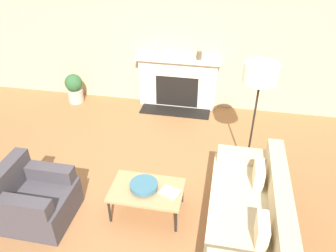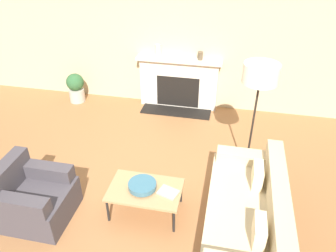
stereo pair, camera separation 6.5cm
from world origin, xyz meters
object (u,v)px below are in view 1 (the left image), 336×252
at_px(mantel_vase_center_left, 199,56).
at_px(bowl, 144,186).
at_px(armchair_near, 34,199).
at_px(fireplace, 178,84).
at_px(coffee_table, 147,191).
at_px(couch, 250,216).
at_px(mantel_vase_left, 157,51).
at_px(book, 170,192).
at_px(floor_lamp, 260,80).
at_px(potted_plant, 74,88).

bearing_deg(mantel_vase_center_left, bowl, -96.54).
distance_m(armchair_near, mantel_vase_center_left, 3.80).
xyz_separation_m(fireplace, coffee_table, (0.10, -2.94, -0.14)).
xyz_separation_m(armchair_near, mantel_vase_center_left, (1.68, 3.32, 0.80)).
distance_m(couch, bowl, 1.34).
bearing_deg(mantel_vase_left, book, -74.59).
distance_m(bowl, mantel_vase_left, 3.07).
xyz_separation_m(armchair_near, bowl, (1.34, 0.37, 0.14)).
bearing_deg(mantel_vase_center_left, mantel_vase_left, 180.00).
height_order(coffee_table, floor_lamp, floor_lamp).
xyz_separation_m(coffee_table, potted_plant, (-2.23, 2.70, -0.04)).
height_order(couch, mantel_vase_left, mantel_vase_left).
bearing_deg(armchair_near, fireplace, -21.19).
distance_m(couch, book, 1.00).
height_order(floor_lamp, mantel_vase_left, floor_lamp).
height_order(couch, book, couch).
height_order(armchair_near, mantel_vase_center_left, mantel_vase_center_left).
bearing_deg(couch, fireplace, -155.47).
distance_m(mantel_vase_left, mantel_vase_center_left, 0.82).
relative_size(couch, armchair_near, 2.33).
bearing_deg(book, fireplace, 116.30).
relative_size(armchair_near, floor_lamp, 0.48).
xyz_separation_m(mantel_vase_left, potted_plant, (-1.72, -0.25, -0.83)).
relative_size(book, floor_lamp, 0.16).
distance_m(bowl, floor_lamp, 2.02).
height_order(book, mantel_vase_center_left, mantel_vase_center_left).
relative_size(floor_lamp, mantel_vase_center_left, 11.17).
xyz_separation_m(book, mantel_vase_left, (-0.82, 2.96, 0.75)).
relative_size(couch, mantel_vase_left, 8.22).
bearing_deg(couch, mantel_vase_center_left, -162.11).
xyz_separation_m(couch, floor_lamp, (-0.01, 1.19, 1.24)).
bearing_deg(coffee_table, couch, -5.09).
height_order(mantel_vase_center_left, potted_plant, mantel_vase_center_left).
bearing_deg(potted_plant, book, -46.94).
distance_m(floor_lamp, potted_plant, 4.06).
xyz_separation_m(armchair_near, floor_lamp, (2.66, 1.44, 1.23)).
height_order(book, mantel_vase_left, mantel_vase_left).
xyz_separation_m(coffee_table, floor_lamp, (1.28, 1.07, 1.18)).
bearing_deg(floor_lamp, mantel_vase_left, 133.75).
bearing_deg(fireplace, armchair_near, -111.19).
bearing_deg(couch, book, -96.04).
height_order(couch, mantel_vase_center_left, mantel_vase_center_left).
xyz_separation_m(couch, potted_plant, (-3.53, 2.82, 0.02)).
distance_m(bowl, book, 0.34).
relative_size(bowl, floor_lamp, 0.20).
xyz_separation_m(bowl, mantel_vase_left, (-0.48, 2.95, 0.70)).
bearing_deg(floor_lamp, potted_plant, 155.14).
bearing_deg(fireplace, floor_lamp, -53.38).
height_order(bowl, floor_lamp, floor_lamp).
bearing_deg(bowl, book, -2.28).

